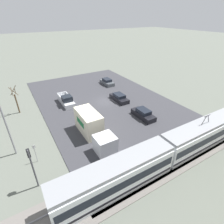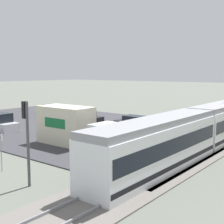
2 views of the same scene
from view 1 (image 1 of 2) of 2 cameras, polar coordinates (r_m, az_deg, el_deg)
The scene contains 13 objects.
ground_plane at distance 34.98m, azimuth -2.23°, elevation 3.23°, with size 320.00×320.00×0.00m, color #60665B.
road_surface at distance 34.96m, azimuth -2.24°, elevation 3.28°, with size 23.84×38.86×0.08m.
rail_bed at distance 23.56m, azimuth 19.77°, elevation -13.66°, with size 57.42×4.40×0.22m.
light_rail_tram at distance 21.22m, azimuth 16.87°, elevation -12.56°, with size 26.04×2.63×4.52m.
box_truck at distance 24.76m, azimuth -6.49°, elevation -4.82°, with size 2.52×8.66×3.31m.
pickup_truck at distance 34.99m, azimuth -14.71°, elevation 3.66°, with size 1.93×5.44×1.88m.
sedan_car_0 at distance 35.27m, azimuth 2.36°, elevation 4.64°, with size 1.90×4.72×1.41m.
sedan_car_1 at distance 29.88m, azimuth 10.17°, elevation -0.66°, with size 1.84×4.60×1.50m.
sedan_car_2 at distance 43.72m, azimuth -1.65°, elevation 9.74°, with size 1.84×4.42×1.45m.
traffic_light_pole at distance 18.84m, azimuth -24.79°, elevation -14.96°, with size 0.28×0.47×4.80m.
street_tree at distance 34.43m, azimuth -28.76°, elevation 3.14°, with size 1.18×0.98×5.01m.
street_lamp_near_crossing at distance 23.57m, azimuth -31.43°, elevation -2.92°, with size 0.36×1.95×7.88m.
no_parking_sign at distance 22.64m, azimuth -23.84°, elevation -11.82°, with size 0.32×0.08×2.44m.
Camera 1 is at (14.82, 27.61, 15.53)m, focal length 28.00 mm.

